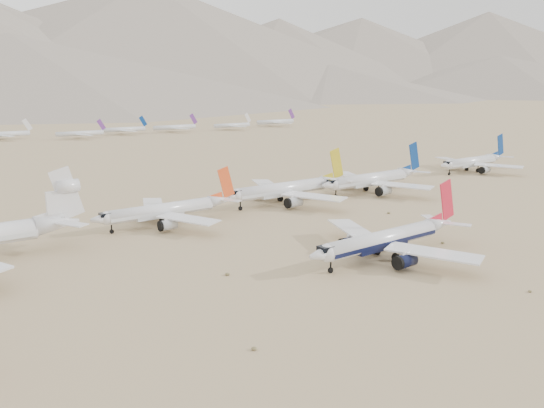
# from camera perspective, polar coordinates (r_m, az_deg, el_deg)

# --- Properties ---
(ground) EXTENTS (7000.00, 7000.00, 0.00)m
(ground) POSITION_cam_1_polar(r_m,az_deg,el_deg) (118.90, 11.60, -6.43)
(ground) COLOR olive
(ground) RESTS_ON ground
(main_airliner) EXTENTS (44.98, 43.93, 15.87)m
(main_airliner) POSITION_cam_1_polar(r_m,az_deg,el_deg) (123.32, 12.44, -3.65)
(main_airliner) COLOR silver
(main_airliner) RESTS_ON ground
(row2_navy_widebody) EXTENTS (48.24, 47.17, 17.16)m
(row2_navy_widebody) POSITION_cam_1_polar(r_m,az_deg,el_deg) (198.66, 10.89, 2.65)
(row2_navy_widebody) COLOR silver
(row2_navy_widebody) RESTS_ON ground
(row2_gold_tail) EXTENTS (47.69, 46.64, 16.98)m
(row2_gold_tail) POSITION_cam_1_polar(r_m,az_deg,el_deg) (176.65, 1.66, 1.64)
(row2_gold_tail) COLOR silver
(row2_gold_tail) RESTS_ON ground
(row2_orange_tail) EXTENTS (41.54, 40.64, 14.82)m
(row2_orange_tail) POSITION_cam_1_polar(r_m,az_deg,el_deg) (151.87, -11.16, -0.63)
(row2_orange_tail) COLOR silver
(row2_orange_tail) RESTS_ON ground
(row2_blue_far) EXTENTS (45.59, 44.57, 16.20)m
(row2_blue_far) POSITION_cam_1_polar(r_m,az_deg,el_deg) (259.58, 20.86, 4.28)
(row2_blue_far) COLOR silver
(row2_blue_far) RESTS_ON ground
(distant_storage_row) EXTENTS (526.71, 60.60, 14.92)m
(distant_storage_row) POSITION_cam_1_polar(r_m,az_deg,el_deg) (421.75, -26.41, 6.66)
(distant_storage_row) COLOR silver
(distant_storage_row) RESTS_ON ground
(foothills) EXTENTS (4637.50, 1395.00, 155.00)m
(foothills) POSITION_cam_1_polar(r_m,az_deg,el_deg) (1324.05, -9.51, 13.63)
(foothills) COLOR slate
(foothills) RESTS_ON ground
(desert_scrub) EXTENTS (219.83, 121.67, 0.63)m
(desert_scrub) POSITION_cam_1_polar(r_m,az_deg,el_deg) (85.37, 11.56, -14.05)
(desert_scrub) COLOR brown
(desert_scrub) RESTS_ON ground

